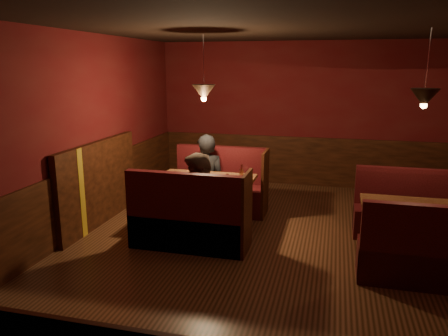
% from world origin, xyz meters
% --- Properties ---
extents(room, '(6.02, 7.02, 2.92)m').
position_xyz_m(room, '(-0.28, 0.05, 1.05)').
color(room, '#3C2311').
rests_on(room, ground).
extents(main_table, '(1.45, 0.88, 1.02)m').
position_xyz_m(main_table, '(-1.26, 0.63, 0.60)').
color(main_table, brown).
rests_on(main_table, ground).
extents(main_bench_far, '(1.60, 0.57, 1.09)m').
position_xyz_m(main_bench_far, '(-1.25, 1.46, 0.35)').
color(main_bench_far, black).
rests_on(main_bench_far, ground).
extents(main_bench_near, '(1.60, 0.57, 1.09)m').
position_xyz_m(main_bench_near, '(-1.25, -0.19, 0.35)').
color(main_bench_near, black).
rests_on(main_bench_near, ground).
extents(second_table, '(1.25, 0.80, 0.71)m').
position_xyz_m(second_table, '(1.59, 0.24, 0.52)').
color(second_table, brown).
rests_on(second_table, ground).
extents(second_bench_far, '(1.38, 0.52, 0.99)m').
position_xyz_m(second_bench_far, '(1.62, 0.99, 0.31)').
color(second_bench_far, black).
rests_on(second_bench_far, ground).
extents(second_bench_near, '(1.38, 0.52, 0.99)m').
position_xyz_m(second_bench_near, '(1.62, -0.51, 0.31)').
color(second_bench_near, black).
rests_on(second_bench_near, ground).
extents(diner_a, '(0.68, 0.50, 1.70)m').
position_xyz_m(diner_a, '(-1.43, 1.23, 0.85)').
color(diner_a, black).
rests_on(diner_a, ground).
extents(diner_b, '(0.97, 0.87, 1.63)m').
position_xyz_m(diner_b, '(-1.15, -0.02, 0.82)').
color(diner_b, '#413127').
rests_on(diner_b, ground).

